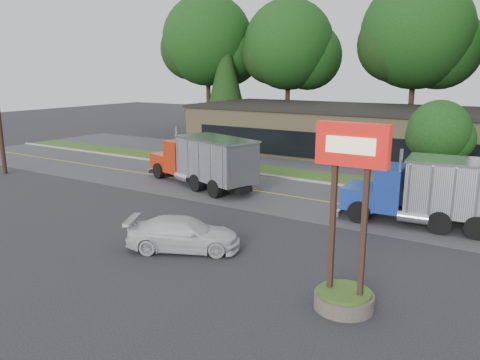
{
  "coord_description": "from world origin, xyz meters",
  "views": [
    {
      "loc": [
        15.03,
        -15.86,
        7.41
      ],
      "look_at": [
        2.1,
        4.52,
        1.8
      ],
      "focal_mm": 35.0,
      "sensor_mm": 36.0,
      "label": 1
    }
  ],
  "objects_px": {
    "bilo_sign": "(347,249)",
    "rally_car": "(184,234)",
    "dump_truck_red": "(204,160)",
    "dump_truck_blue": "(431,190)"
  },
  "relations": [
    {
      "from": "dump_truck_blue",
      "to": "rally_car",
      "type": "bearing_deg",
      "value": 42.33
    },
    {
      "from": "dump_truck_red",
      "to": "bilo_sign",
      "type": "bearing_deg",
      "value": 160.19
    },
    {
      "from": "bilo_sign",
      "to": "rally_car",
      "type": "xyz_separation_m",
      "value": [
        -7.54,
        1.23,
        -1.33
      ]
    },
    {
      "from": "dump_truck_blue",
      "to": "rally_car",
      "type": "relative_size",
      "value": 1.6
    },
    {
      "from": "bilo_sign",
      "to": "dump_truck_red",
      "type": "relative_size",
      "value": 0.61
    },
    {
      "from": "bilo_sign",
      "to": "dump_truck_blue",
      "type": "bearing_deg",
      "value": 86.55
    },
    {
      "from": "dump_truck_red",
      "to": "rally_car",
      "type": "xyz_separation_m",
      "value": [
        5.92,
        -9.43,
        -1.11
      ]
    },
    {
      "from": "bilo_sign",
      "to": "dump_truck_red",
      "type": "bearing_deg",
      "value": 141.62
    },
    {
      "from": "dump_truck_red",
      "to": "rally_car",
      "type": "height_order",
      "value": "dump_truck_red"
    },
    {
      "from": "dump_truck_red",
      "to": "dump_truck_blue",
      "type": "xyz_separation_m",
      "value": [
        14.07,
        -0.52,
        -0.01
      ]
    }
  ]
}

